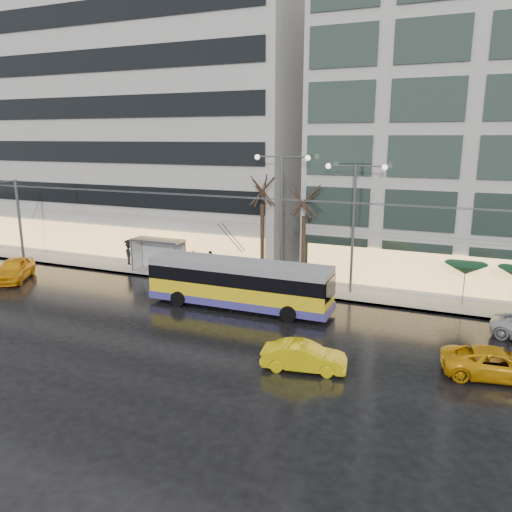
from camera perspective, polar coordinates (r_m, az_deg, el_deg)
The scene contains 18 objects.
ground at distance 27.29m, azimuth -9.13°, elevation -9.00°, with size 140.00×140.00×0.00m, color black.
sidewalk at distance 38.53m, azimuth 4.45°, elevation -2.04°, with size 80.00×10.00×0.15m, color gray.
kerb at distance 34.06m, azimuth 1.81°, elevation -4.10°, with size 80.00×0.10×0.15m, color slate.
building_left at distance 49.99m, azimuth -13.92°, elevation 14.00°, with size 34.00×14.00×22.00m, color #B5B2AD.
trolleybus at distance 30.78m, azimuth -1.97°, elevation -3.35°, with size 11.60×4.55×5.36m.
catenary at distance 32.40m, azimuth -0.50°, elevation 2.62°, with size 42.24×5.12×7.00m.
bus_shelter at distance 39.69m, azimuth -11.43°, elevation 0.99°, with size 4.20×1.60×2.51m.
street_lamp_near at distance 34.39m, azimuth 2.93°, elevation 6.17°, with size 3.96×0.36×9.03m.
street_lamp_far at distance 33.08m, azimuth 11.13°, elevation 5.16°, with size 3.96×0.36×8.53m.
tree_a at distance 34.99m, azimuth 0.74°, elevation 8.11°, with size 3.20×3.20×8.40m.
tree_b at distance 34.24m, azimuth 5.55°, elevation 6.78°, with size 3.20×3.20×7.70m.
parasol_a at distance 33.24m, azimuth 22.82°, elevation -1.36°, with size 2.50×2.50×2.65m.
taxi_a at distance 40.90m, azimuth -25.93°, elevation -1.39°, with size 1.94×4.83×1.64m, color #EEA00C.
taxi_b at distance 23.19m, azimuth 5.50°, elevation -11.36°, with size 1.34×3.86×1.27m, color yellow.
taxi_c at distance 24.79m, azimuth 25.85°, elevation -11.00°, with size 2.15×4.67×1.30m, color orange.
pedestrian_a at distance 37.68m, azimuth -7.16°, elevation -0.12°, with size 1.03×1.05×2.19m.
pedestrian_b at distance 38.76m, azimuth -5.26°, elevation -0.59°, with size 1.01×0.97×1.64m.
pedestrian_c at distance 41.96m, azimuth -14.28°, elevation 0.56°, with size 1.40×1.24×2.11m.
Camera 1 is at (13.58, -21.29, 10.34)m, focal length 35.00 mm.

